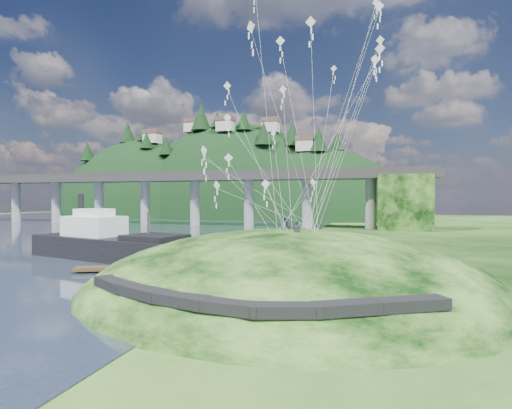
# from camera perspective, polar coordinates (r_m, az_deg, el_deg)

# --- Properties ---
(ground) EXTENTS (320.00, 320.00, 0.00)m
(ground) POSITION_cam_1_polar(r_m,az_deg,el_deg) (34.71, -9.33, -11.77)
(ground) COLOR black
(ground) RESTS_ON ground
(grass_hill) EXTENTS (36.00, 32.00, 13.00)m
(grass_hill) POSITION_cam_1_polar(r_m,az_deg,el_deg) (34.45, 4.70, -14.43)
(grass_hill) COLOR black
(grass_hill) RESTS_ON ground
(footpath) EXTENTS (22.29, 5.84, 0.83)m
(footpath) POSITION_cam_1_polar(r_m,az_deg,el_deg) (22.69, -2.73, -13.24)
(footpath) COLOR black
(footpath) RESTS_ON ground
(bridge) EXTENTS (160.00, 11.00, 15.00)m
(bridge) POSITION_cam_1_polar(r_m,az_deg,el_deg) (108.68, -6.06, 2.07)
(bridge) COLOR #2D2B2B
(bridge) RESTS_ON ground
(far_ridge) EXTENTS (153.00, 70.00, 94.50)m
(far_ridge) POSITION_cam_1_polar(r_m,az_deg,el_deg) (164.12, -4.71, -4.28)
(far_ridge) COLOR black
(far_ridge) RESTS_ON ground
(work_barge) EXTENTS (24.09, 11.74, 8.14)m
(work_barge) POSITION_cam_1_polar(r_m,az_deg,el_deg) (53.32, -20.26, -5.12)
(work_barge) COLOR black
(work_barge) RESTS_ON ground
(wooden_dock) EXTENTS (12.11, 6.66, 0.88)m
(wooden_dock) POSITION_cam_1_polar(r_m,az_deg,el_deg) (43.63, -16.67, -8.64)
(wooden_dock) COLOR #3B2B18
(wooden_dock) RESTS_ON ground
(kite_flyers) EXTENTS (2.52, 4.18, 1.97)m
(kite_flyers) POSITION_cam_1_polar(r_m,az_deg,el_deg) (34.08, 4.70, -1.92)
(kite_flyers) COLOR #262A33
(kite_flyers) RESTS_ON ground
(kite_swarm) EXTENTS (17.41, 17.72, 20.04)m
(kite_swarm) POSITION_cam_1_polar(r_m,az_deg,el_deg) (36.67, 5.16, 16.13)
(kite_swarm) COLOR white
(kite_swarm) RESTS_ON ground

